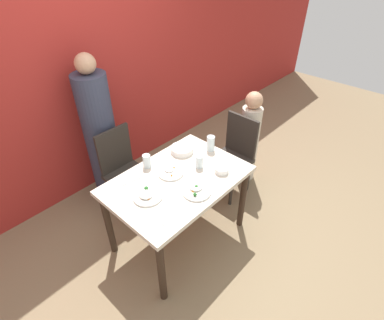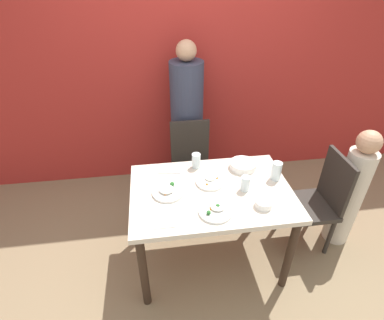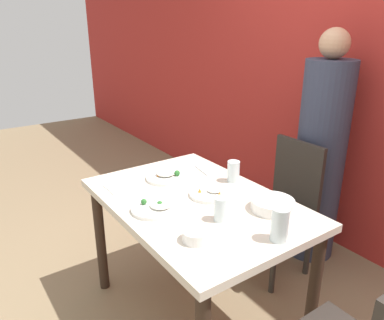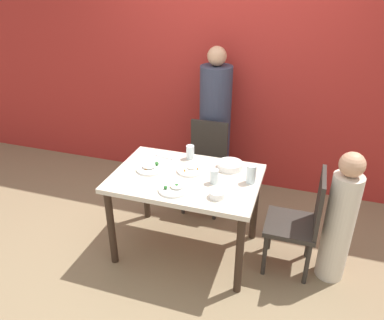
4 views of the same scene
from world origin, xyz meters
name	(u,v)px [view 2 (image 2 of 4)]	position (x,y,z in m)	size (l,w,h in m)	color
ground_plane	(208,257)	(0.00, 0.00, 0.00)	(10.00, 10.00, 0.00)	#847051
wall_back	(187,58)	(0.00, 1.36, 1.35)	(10.00, 0.06, 2.70)	#A82823
dining_table	(211,200)	(0.00, 0.00, 0.65)	(1.19, 0.81, 0.75)	beige
chair_adult_spot	(191,164)	(-0.04, 0.74, 0.48)	(0.40, 0.40, 0.90)	#2D2823
chair_child_spot	(318,200)	(0.93, 0.07, 0.48)	(0.40, 0.40, 0.90)	#2D2823
person_adult	(187,126)	(-0.04, 1.08, 0.73)	(0.33, 0.33, 1.59)	#33384C
person_child	(350,192)	(1.21, 0.07, 0.53)	(0.22, 0.22, 1.11)	beige
bowl_curry	(243,165)	(0.31, 0.24, 0.78)	(0.21, 0.21, 0.05)	white
plate_rice_adult	(216,210)	(-0.02, -0.23, 0.77)	(0.23, 0.23, 0.05)	white
plate_rice_child	(210,181)	(0.01, 0.09, 0.76)	(0.22, 0.22, 0.04)	white
plate_noodles	(168,191)	(-0.32, 0.01, 0.77)	(0.24, 0.24, 0.05)	white
bowl_rice_small	(264,203)	(0.32, -0.22, 0.78)	(0.12, 0.12, 0.05)	white
glass_water_tall	(245,183)	(0.24, -0.03, 0.81)	(0.07, 0.07, 0.12)	silver
glass_water_short	(196,161)	(-0.07, 0.31, 0.81)	(0.07, 0.07, 0.12)	silver
glass_water_center	(276,171)	(0.51, 0.07, 0.82)	(0.08, 0.08, 0.15)	silver
napkin_folded	(164,220)	(-0.36, -0.26, 0.75)	(0.14, 0.14, 0.01)	white
fork_steel	(169,173)	(-0.29, 0.26, 0.75)	(0.18, 0.05, 0.01)	silver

